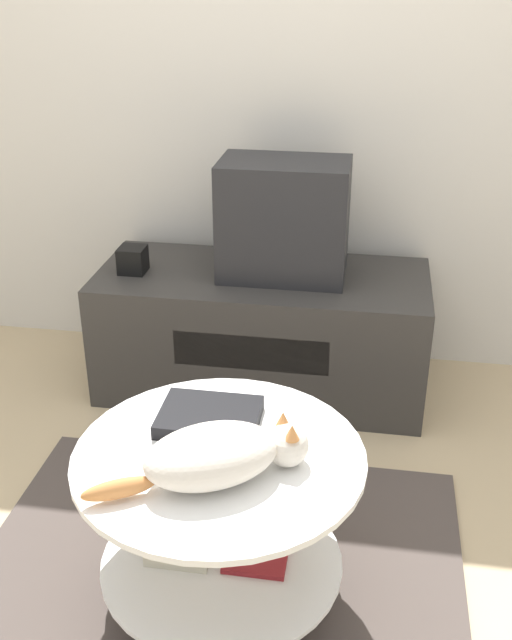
% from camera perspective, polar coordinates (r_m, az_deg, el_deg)
% --- Properties ---
extents(ground_plane, '(12.00, 12.00, 0.00)m').
position_cam_1_polar(ground_plane, '(2.27, -3.33, -20.05)').
color(ground_plane, tan).
extents(wall_back, '(8.00, 0.05, 2.60)m').
position_cam_1_polar(wall_back, '(3.09, 2.40, 19.87)').
color(wall_back, silver).
rests_on(wall_back, ground_plane).
extents(rug, '(1.42, 1.27, 0.02)m').
position_cam_1_polar(rug, '(2.27, -3.34, -19.88)').
color(rug, '#4C423D').
rests_on(rug, ground_plane).
extents(tv_stand, '(1.30, 0.56, 0.50)m').
position_cam_1_polar(tv_stand, '(3.05, 0.46, -0.87)').
color(tv_stand, '#33302D').
rests_on(tv_stand, ground_plane).
extents(tv, '(0.48, 0.30, 0.45)m').
position_cam_1_polar(tv, '(2.86, 2.12, 7.64)').
color(tv, '#232326').
rests_on(tv, tv_stand).
extents(speaker, '(0.10, 0.10, 0.10)m').
position_cam_1_polar(speaker, '(2.99, -9.38, 4.56)').
color(speaker, black).
rests_on(speaker, tv_stand).
extents(coffee_table, '(0.74, 0.74, 0.49)m').
position_cam_1_polar(coffee_table, '(2.02, -2.81, -14.16)').
color(coffee_table, '#B2B2B7').
rests_on(coffee_table, rug).
extents(dvd_box, '(0.26, 0.20, 0.04)m').
position_cam_1_polar(dvd_box, '(2.01, -3.56, -7.40)').
color(dvd_box, black).
rests_on(dvd_box, coffee_table).
extents(cat, '(0.50, 0.33, 0.14)m').
position_cam_1_polar(cat, '(1.79, -2.89, -10.24)').
color(cat, silver).
rests_on(cat, coffee_table).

